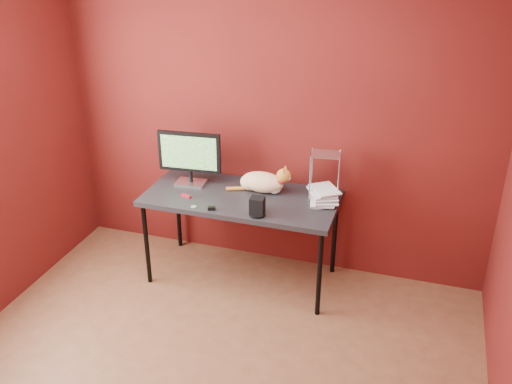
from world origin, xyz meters
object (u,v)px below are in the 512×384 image
(cat, at_px, (263,182))
(skull_mug, at_px, (256,203))
(monitor, at_px, (190,156))
(desk, at_px, (241,201))
(speaker, at_px, (257,207))
(book_stack, at_px, (316,127))

(cat, bearing_deg, skull_mug, -79.74)
(monitor, relative_size, skull_mug, 4.77)
(desk, height_order, monitor, monitor)
(speaker, bearing_deg, desk, 125.49)
(monitor, height_order, speaker, monitor)
(monitor, bearing_deg, speaker, -32.82)
(cat, relative_size, speaker, 3.60)
(desk, relative_size, monitor, 2.94)
(monitor, relative_size, speaker, 3.58)
(monitor, xyz_separation_m, book_stack, (1.01, -0.02, 0.35))
(desk, distance_m, cat, 0.23)
(skull_mug, bearing_deg, desk, 148.78)
(desk, distance_m, book_stack, 0.85)
(desk, relative_size, skull_mug, 14.03)
(speaker, bearing_deg, cat, 98.20)
(cat, relative_size, book_stack, 0.43)
(cat, relative_size, skull_mug, 4.79)
(monitor, xyz_separation_m, speaker, (0.68, -0.35, -0.18))
(book_stack, bearing_deg, speaker, -134.88)
(skull_mug, bearing_deg, book_stack, 48.69)
(skull_mug, relative_size, speaker, 0.75)
(monitor, height_order, book_stack, book_stack)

